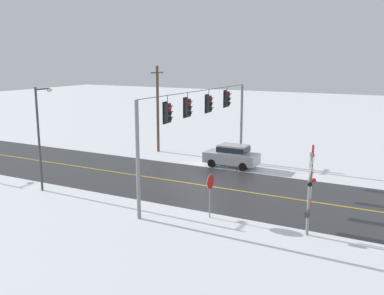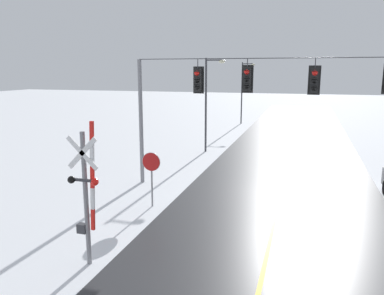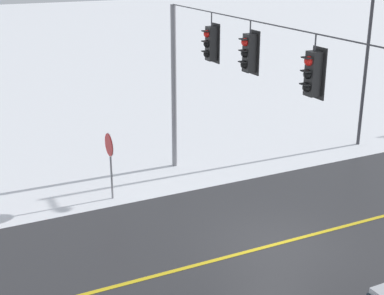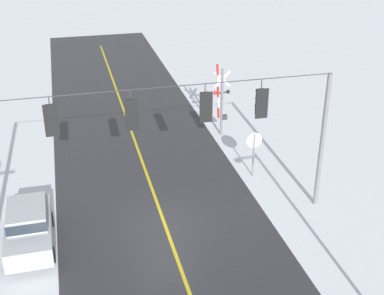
% 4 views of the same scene
% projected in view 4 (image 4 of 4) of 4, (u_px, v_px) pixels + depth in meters
% --- Properties ---
extents(ground_plane, '(160.00, 160.00, 0.00)m').
position_uv_depth(ground_plane, '(165.00, 225.00, 22.56)').
color(ground_plane, white).
extents(signal_span, '(14.20, 0.47, 6.22)m').
position_uv_depth(signal_span, '(164.00, 131.00, 20.67)').
color(signal_span, gray).
rests_on(signal_span, ground).
extents(stop_sign, '(0.80, 0.09, 2.35)m').
position_uv_depth(stop_sign, '(254.00, 145.00, 25.73)').
color(stop_sign, gray).
rests_on(stop_sign, ground).
extents(railroad_crossing, '(0.98, 0.31, 4.31)m').
position_uv_depth(railroad_crossing, '(222.00, 99.00, 29.92)').
color(railroad_crossing, gray).
rests_on(railroad_crossing, ground).
extents(parked_car_silver, '(1.87, 4.22, 1.74)m').
position_uv_depth(parked_car_silver, '(28.00, 225.00, 20.85)').
color(parked_car_silver, '#B7BABF').
rests_on(parked_car_silver, ground).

